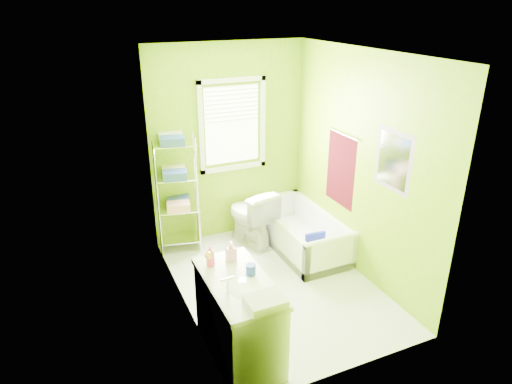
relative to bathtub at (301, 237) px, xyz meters
name	(u,v)px	position (x,y,z in m)	size (l,w,h in m)	color
ground	(275,284)	(-0.69, -0.63, -0.16)	(2.90, 2.90, 0.00)	silver
room_envelope	(278,158)	(-0.69, -0.63, 1.39)	(2.14, 2.94, 2.62)	#6D9607
window	(232,120)	(-0.64, 0.80, 1.45)	(0.92, 0.05, 1.22)	white
door	(217,275)	(-1.72, -1.63, 0.84)	(0.09, 0.80, 2.00)	white
right_wall_decor	(360,166)	(0.35, -0.65, 1.16)	(0.04, 1.48, 1.17)	#41070E
bathtub	(301,237)	(0.00, 0.00, 0.00)	(0.73, 1.56, 0.50)	white
toilet	(251,216)	(-0.56, 0.39, 0.24)	(0.45, 0.79, 0.81)	white
vanity	(239,315)	(-1.48, -1.48, 0.26)	(0.54, 1.07, 1.01)	white
wire_shelf_unit	(177,181)	(-1.45, 0.65, 0.79)	(0.57, 0.46, 1.56)	silver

